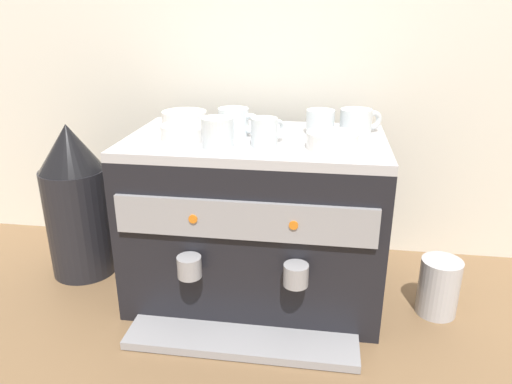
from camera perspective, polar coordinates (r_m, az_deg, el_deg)
name	(u,v)px	position (r m, az deg, el deg)	size (l,w,h in m)	color
ground_plane	(256,289)	(1.37, 0.00, -11.55)	(4.00, 4.00, 0.00)	brown
tiled_backsplash_wall	(271,92)	(1.48, 1.81, 11.81)	(2.80, 0.03, 1.00)	silver
espresso_machine	(256,220)	(1.26, -0.03, -3.30)	(0.64, 0.49, 0.44)	black
ceramic_cup_0	(265,132)	(1.11, 1.13, 7.19)	(0.08, 0.09, 0.07)	silver
ceramic_cup_1	(218,132)	(1.11, -4.57, 7.17)	(0.07, 0.11, 0.07)	silver
ceramic_cup_2	(357,122)	(1.24, 11.98, 8.22)	(0.11, 0.08, 0.06)	silver
ceramic_cup_3	(235,122)	(1.20, -2.52, 8.36)	(0.11, 0.08, 0.07)	silver
ceramic_cup_4	(321,122)	(1.23, 7.76, 8.29)	(0.07, 0.10, 0.06)	silver
ceramic_bowl_0	(184,119)	(1.32, -8.53, 8.60)	(0.12, 0.12, 0.04)	white
ceramic_bowl_1	(332,141)	(1.10, 9.08, 6.05)	(0.12, 0.12, 0.04)	white
ceramic_bowl_2	(185,132)	(1.18, -8.45, 7.05)	(0.12, 0.12, 0.04)	white
coffee_grinder	(77,202)	(1.46, -20.61, -1.13)	(0.18, 0.18, 0.45)	black
milk_pitcher	(439,287)	(1.32, 20.96, -10.51)	(0.10, 0.10, 0.15)	#B7B7BC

